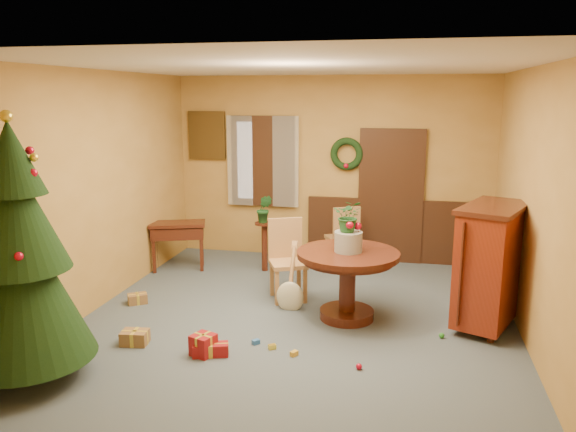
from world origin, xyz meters
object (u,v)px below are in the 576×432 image
(chair_near, at_px, (287,256))
(sideboard, at_px, (490,263))
(writing_desk, at_px, (178,234))
(dining_table, at_px, (348,272))
(christmas_tree, at_px, (21,257))

(chair_near, height_order, sideboard, sideboard)
(chair_near, xyz_separation_m, writing_desk, (-1.87, 0.83, -0.01))
(dining_table, bearing_deg, christmas_tree, -142.78)
(dining_table, distance_m, christmas_tree, 3.46)
(chair_near, bearing_deg, writing_desk, 156.11)
(dining_table, distance_m, chair_near, 1.01)
(dining_table, height_order, chair_near, chair_near)
(chair_near, distance_m, christmas_tree, 3.27)
(writing_desk, relative_size, sideboard, 0.64)
(dining_table, distance_m, writing_desk, 3.04)
(sideboard, bearing_deg, christmas_tree, -153.15)
(chair_near, xyz_separation_m, sideboard, (2.43, -0.44, 0.20))
(christmas_tree, bearing_deg, chair_near, 54.50)
(christmas_tree, xyz_separation_m, writing_desk, (0.00, 3.44, -0.63))
(christmas_tree, height_order, writing_desk, christmas_tree)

